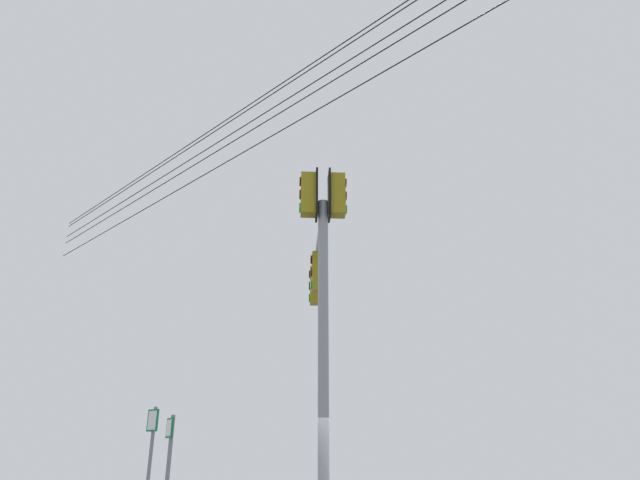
% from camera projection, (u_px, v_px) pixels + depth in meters
% --- Properties ---
extents(signal_mast_assembly, '(3.85, 2.43, 7.34)m').
position_uv_depth(signal_mast_assembly, '(321.00, 281.00, 11.26)').
color(signal_mast_assembly, gray).
rests_on(signal_mast_assembly, ground).
extents(route_sign_secondary, '(0.11, 0.29, 2.80)m').
position_uv_depth(route_sign_secondary, '(149.00, 468.00, 10.43)').
color(route_sign_secondary, slate).
rests_on(route_sign_secondary, ground).
extents(overhead_wire_span, '(8.31, 24.14, 1.60)m').
position_uv_depth(overhead_wire_span, '(288.00, 99.00, 12.96)').
color(overhead_wire_span, black).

